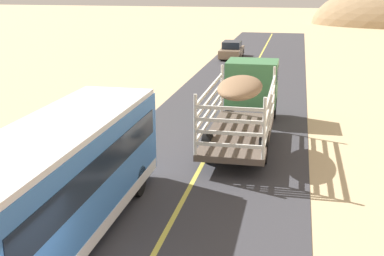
{
  "coord_description": "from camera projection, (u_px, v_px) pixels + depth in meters",
  "views": [
    {
      "loc": [
        3.34,
        -8.07,
        6.85
      ],
      "look_at": [
        0.0,
        8.05,
        2.02
      ],
      "focal_mm": 47.85,
      "sensor_mm": 36.0,
      "label": 1
    }
  ],
  "objects": [
    {
      "name": "livestock_truck",
      "position": [
        248.0,
        92.0,
        23.6
      ],
      "size": [
        2.53,
        9.7,
        3.02
      ],
      "color": "#3F7F4C",
      "rests_on": "road_surface"
    },
    {
      "name": "bus",
      "position": [
        59.0,
        180.0,
        13.45
      ],
      "size": [
        2.54,
        10.0,
        3.21
      ],
      "color": "#3872C6",
      "rests_on": "road_surface"
    },
    {
      "name": "car_far",
      "position": [
        232.0,
        50.0,
        45.42
      ],
      "size": [
        1.8,
        4.4,
        1.46
      ],
      "color": "#8C7259",
      "rests_on": "road_surface"
    }
  ]
}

